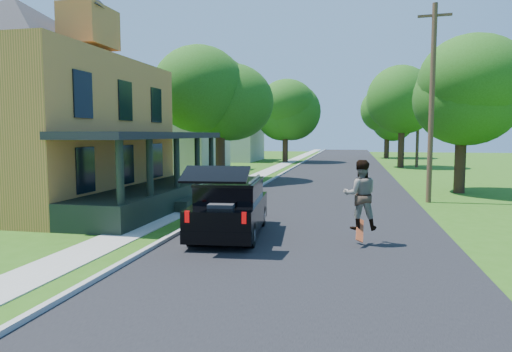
% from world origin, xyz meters
% --- Properties ---
extents(ground, '(140.00, 140.00, 0.00)m').
position_xyz_m(ground, '(0.00, 0.00, 0.00)').
color(ground, '#2A5811').
rests_on(ground, ground).
extents(street, '(8.00, 120.00, 0.02)m').
position_xyz_m(street, '(0.00, 20.00, 0.00)').
color(street, black).
rests_on(street, ground).
extents(curb, '(0.15, 120.00, 0.12)m').
position_xyz_m(curb, '(-4.05, 20.00, 0.00)').
color(curb, '#A3A39D').
rests_on(curb, ground).
extents(sidewalk, '(1.30, 120.00, 0.03)m').
position_xyz_m(sidewalk, '(-5.60, 20.00, 0.00)').
color(sidewalk, gray).
rests_on(sidewalk, ground).
extents(front_walk, '(6.50, 1.20, 0.03)m').
position_xyz_m(front_walk, '(-9.50, 6.00, 0.00)').
color(front_walk, gray).
rests_on(front_walk, ground).
extents(main_house, '(15.56, 15.56, 10.10)m').
position_xyz_m(main_house, '(-12.80, 5.99, 4.92)').
color(main_house, '#E78943').
rests_on(main_house, ground).
extents(neighbor_house_mid, '(12.78, 12.78, 8.30)m').
position_xyz_m(neighbor_house_mid, '(-13.50, 24.00, 4.19)').
color(neighbor_house_mid, '#B7B4A2').
rests_on(neighbor_house_mid, ground).
extents(neighbor_house_far, '(12.78, 12.78, 8.30)m').
position_xyz_m(neighbor_house_far, '(-13.50, 40.00, 4.19)').
color(neighbor_house_far, '#B7B4A2').
rests_on(neighbor_house_far, ground).
extents(black_suv, '(2.24, 4.92, 2.23)m').
position_xyz_m(black_suv, '(-2.46, 1.85, 0.85)').
color(black_suv, black).
rests_on(black_suv, ground).
extents(skateboarder, '(1.02, 0.84, 1.93)m').
position_xyz_m(skateboarder, '(1.35, 1.50, 1.38)').
color(skateboarder, black).
rests_on(skateboarder, ground).
extents(skateboard, '(0.22, 0.70, 0.59)m').
position_xyz_m(skateboard, '(1.36, 1.28, 0.43)').
color(skateboard, '#9C330D').
rests_on(skateboard, ground).
extents(tree_left_mid, '(7.11, 7.32, 8.95)m').
position_xyz_m(tree_left_mid, '(-7.23, 17.04, 5.81)').
color(tree_left_mid, black).
rests_on(tree_left_mid, ground).
extents(tree_left_far, '(7.40, 7.17, 9.62)m').
position_xyz_m(tree_left_far, '(-6.05, 37.85, 6.24)').
color(tree_left_far, black).
rests_on(tree_left_far, ground).
extents(tree_right_near, '(5.40, 5.21, 8.27)m').
position_xyz_m(tree_right_near, '(6.56, 14.02, 5.47)').
color(tree_right_near, black).
rests_on(tree_right_near, ground).
extents(tree_right_mid, '(7.65, 7.46, 9.93)m').
position_xyz_m(tree_right_mid, '(5.45, 32.42, 6.55)').
color(tree_right_mid, black).
rests_on(tree_right_mid, ground).
extents(tree_right_far, '(7.59, 7.33, 9.27)m').
position_xyz_m(tree_right_far, '(5.34, 48.76, 5.80)').
color(tree_right_far, black).
rests_on(tree_right_far, ground).
extents(utility_pole_near, '(1.42, 0.25, 8.69)m').
position_xyz_m(utility_pole_near, '(4.50, 10.14, 4.47)').
color(utility_pole_near, '#3D271C').
rests_on(utility_pole_near, ground).
extents(utility_pole_far, '(1.68, 0.30, 8.82)m').
position_xyz_m(utility_pole_far, '(7.00, 33.10, 4.56)').
color(utility_pole_far, '#3D271C').
rests_on(utility_pole_far, ground).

